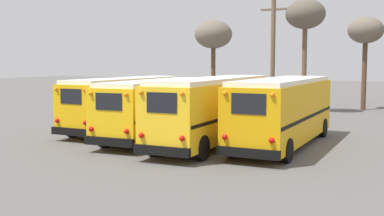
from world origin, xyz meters
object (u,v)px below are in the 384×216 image
bare_tree_1 (305,16)px  bare_tree_3 (366,32)px  school_bus_3 (283,110)px  school_bus_0 (127,102)px  school_bus_2 (214,108)px  utility_pole (273,55)px  school_bus_1 (160,106)px  bare_tree_2 (213,36)px

bare_tree_1 → bare_tree_3: bare_tree_1 is taller
school_bus_3 → bare_tree_1: 16.25m
bare_tree_1 → school_bus_0: bearing=-116.1°
school_bus_2 → utility_pole: utility_pole is taller
school_bus_1 → bare_tree_1: bearing=76.8°
bare_tree_1 → bare_tree_2: 7.92m
school_bus_3 → utility_pole: bearing=109.8°
school_bus_1 → bare_tree_1: (3.65, 15.53, 5.70)m
utility_pole → bare_tree_3: bearing=60.6°
school_bus_0 → school_bus_1: bearing=-27.1°
school_bus_0 → school_bus_3: school_bus_3 is taller
school_bus_0 → bare_tree_1: bare_tree_1 is taller
bare_tree_3 → bare_tree_1: bearing=-131.0°
school_bus_0 → school_bus_2: 6.61m
school_bus_2 → bare_tree_2: (-7.33, 16.26, 4.38)m
school_bus_2 → bare_tree_1: 16.80m
utility_pole → bare_tree_3: size_ratio=1.13×
school_bus_0 → school_bus_3: size_ratio=0.97×
utility_pole → bare_tree_2: (-6.68, 4.85, 1.72)m
school_bus_1 → bare_tree_1: bare_tree_1 is taller
bare_tree_2 → bare_tree_1: bearing=-3.2°
school_bus_2 → school_bus_1: bearing=174.7°
bare_tree_1 → bare_tree_2: size_ratio=1.17×
utility_pole → bare_tree_3: utility_pole is taller
school_bus_0 → utility_pole: size_ratio=1.14×
bare_tree_1 → bare_tree_2: bearing=176.8°
utility_pole → school_bus_3: bearing=-70.2°
school_bus_3 → bare_tree_3: 19.99m
school_bus_0 → bare_tree_3: 21.70m
school_bus_2 → utility_pole: (-0.65, 11.41, 2.66)m
school_bus_3 → bare_tree_1: (-2.68, 15.01, 5.63)m
bare_tree_1 → bare_tree_3: 5.95m
school_bus_2 → bare_tree_3: size_ratio=1.43×
school_bus_1 → bare_tree_3: (7.49, 19.95, 4.64)m
school_bus_0 → bare_tree_1: bearing=63.9°
utility_pole → bare_tree_3: (4.97, 8.83, 1.90)m
school_bus_1 → school_bus_2: (3.16, -0.30, 0.08)m
school_bus_3 → utility_pole: size_ratio=1.17×
bare_tree_3 → school_bus_1: bearing=-110.6°
school_bus_0 → bare_tree_1: (6.81, 13.91, 5.70)m
school_bus_3 → bare_tree_3: size_ratio=1.33×
bare_tree_1 → bare_tree_2: bare_tree_1 is taller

